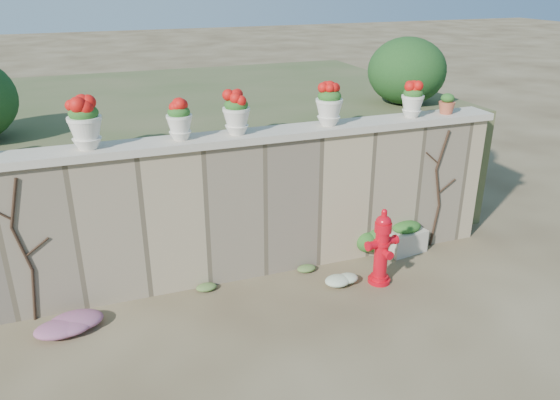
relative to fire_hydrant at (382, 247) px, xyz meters
name	(u,v)px	position (x,y,z in m)	size (l,w,h in m)	color
ground	(277,347)	(-1.86, -0.87, -0.56)	(80.00, 80.00, 0.00)	#483824
stone_wall	(233,211)	(-1.86, 0.93, 0.44)	(8.00, 0.40, 2.00)	#9D8A69
wall_cap	(230,138)	(-1.86, 0.93, 1.49)	(8.10, 0.52, 0.10)	beige
raised_fill	(188,147)	(-1.86, 4.13, 0.44)	(9.00, 6.00, 2.00)	#384C23
back_shrub_right	(407,71)	(1.54, 2.13, 1.99)	(1.30, 1.30, 1.10)	#143814
vine_left	(23,250)	(-4.53, 0.71, 0.43)	(0.60, 0.04, 1.91)	black
vine_right	(438,188)	(1.37, 0.71, 0.43)	(0.60, 0.04, 1.91)	black
fire_hydrant	(382,247)	(0.00, 0.00, 0.00)	(0.48, 0.34, 1.12)	red
planter_box	(406,238)	(0.84, 0.68, -0.33)	(0.66, 0.45, 0.51)	beige
green_shrub	(373,241)	(0.24, 0.65, -0.27)	(0.61, 0.55, 0.58)	#1E5119
magenta_clump	(74,322)	(-4.08, 0.29, -0.45)	(0.85, 0.57, 0.23)	#C527A1
white_flowers	(344,279)	(-0.51, 0.08, -0.46)	(0.57, 0.46, 0.21)	white
urn_pot_1	(85,123)	(-3.63, 0.93, 1.85)	(0.40, 0.40, 0.63)	silver
urn_pot_2	(179,120)	(-2.51, 0.93, 1.79)	(0.33, 0.33, 0.51)	silver
urn_pot_3	(236,113)	(-1.77, 0.93, 1.82)	(0.36, 0.36, 0.56)	silver
urn_pot_4	(329,104)	(-0.44, 0.93, 1.83)	(0.38, 0.38, 0.59)	silver
urn_pot_5	(413,100)	(0.90, 0.93, 1.79)	(0.33, 0.33, 0.51)	silver
terracotta_pot	(447,105)	(1.51, 0.93, 1.67)	(0.25, 0.25, 0.29)	#B65437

